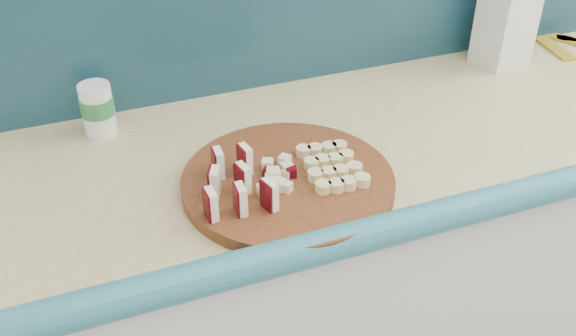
# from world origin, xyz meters

# --- Properties ---
(kitchen_counter) EXTENTS (2.20, 0.63, 0.91)m
(kitchen_counter) POSITION_xyz_m (0.10, 1.50, 0.46)
(kitchen_counter) COLOR white
(kitchen_counter) RESTS_ON ground
(cutting_board) EXTENTS (0.43, 0.43, 0.02)m
(cutting_board) POSITION_xyz_m (-0.49, 1.37, 0.92)
(cutting_board) COLOR #46200F
(cutting_board) RESTS_ON kitchen_counter
(apple_wedges) EXTENTS (0.12, 0.16, 0.05)m
(apple_wedges) POSITION_xyz_m (-0.60, 1.36, 0.96)
(apple_wedges) COLOR #FEEFCB
(apple_wedges) RESTS_ON cutting_board
(apple_chunks) EXTENTS (0.07, 0.06, 0.02)m
(apple_chunks) POSITION_xyz_m (-0.51, 1.38, 0.94)
(apple_chunks) COLOR beige
(apple_chunks) RESTS_ON cutting_board
(banana_slices) EXTENTS (0.11, 0.15, 0.02)m
(banana_slices) POSITION_xyz_m (-0.40, 1.37, 0.94)
(banana_slices) COLOR beige
(banana_slices) RESTS_ON cutting_board
(flour_bag) EXTENTS (0.15, 0.13, 0.23)m
(flour_bag) POSITION_xyz_m (0.21, 1.69, 1.02)
(flour_bag) COLOR silver
(flour_bag) RESTS_ON kitchen_counter
(canister) EXTENTS (0.07, 0.07, 0.11)m
(canister) POSITION_xyz_m (-0.78, 1.70, 0.97)
(canister) COLOR white
(canister) RESTS_ON kitchen_counter
(banana_peel) EXTENTS (0.24, 0.20, 0.01)m
(banana_peel) POSITION_xyz_m (0.46, 1.72, 0.91)
(banana_peel) COLOR gold
(banana_peel) RESTS_ON kitchen_counter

